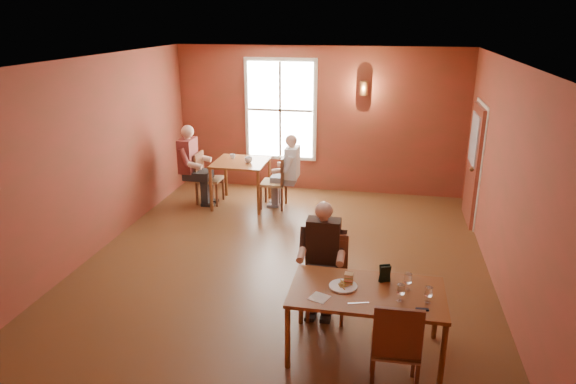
% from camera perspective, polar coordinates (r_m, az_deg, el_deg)
% --- Properties ---
extents(ground, '(6.00, 7.00, 0.01)m').
position_cam_1_polar(ground, '(7.93, -0.28, -7.65)').
color(ground, brown).
rests_on(ground, ground).
extents(wall_back, '(6.00, 0.04, 3.00)m').
position_cam_1_polar(wall_back, '(10.74, 3.42, 7.93)').
color(wall_back, brown).
rests_on(wall_back, ground).
extents(wall_front, '(6.00, 0.04, 3.00)m').
position_cam_1_polar(wall_front, '(4.25, -9.80, -10.27)').
color(wall_front, brown).
rests_on(wall_front, ground).
extents(wall_left, '(0.04, 7.00, 3.00)m').
position_cam_1_polar(wall_left, '(8.48, -20.64, 3.72)').
color(wall_left, brown).
rests_on(wall_left, ground).
extents(wall_right, '(0.04, 7.00, 3.00)m').
position_cam_1_polar(wall_right, '(7.42, 23.06, 1.34)').
color(wall_right, brown).
rests_on(wall_right, ground).
extents(ceiling, '(6.00, 7.00, 0.04)m').
position_cam_1_polar(ceiling, '(7.11, -0.32, 14.49)').
color(ceiling, white).
rests_on(ceiling, wall_back).
extents(window, '(1.36, 0.10, 1.96)m').
position_cam_1_polar(window, '(10.79, -0.86, 9.09)').
color(window, white).
rests_on(window, wall_back).
extents(door, '(0.12, 1.04, 2.10)m').
position_cam_1_polar(door, '(9.70, 19.84, 2.88)').
color(door, maroon).
rests_on(door, ground).
extents(wall_sconce, '(0.16, 0.16, 0.28)m').
position_cam_1_polar(wall_sconce, '(10.45, 8.41, 11.34)').
color(wall_sconce, brown).
rests_on(wall_sconce, wall_back).
extents(main_table, '(1.65, 0.93, 0.77)m').
position_cam_1_polar(main_table, '(5.85, 8.58, -14.08)').
color(main_table, brown).
rests_on(main_table, ground).
extents(chair_diner_main, '(0.45, 0.45, 1.02)m').
position_cam_1_polar(chair_diner_main, '(6.37, 4.39, -9.62)').
color(chair_diner_main, brown).
rests_on(chair_diner_main, ground).
extents(diner_main, '(0.55, 0.55, 1.37)m').
position_cam_1_polar(diner_main, '(6.27, 4.40, -8.38)').
color(diner_main, black).
rests_on(diner_main, ground).
extents(chair_empty, '(0.47, 0.47, 1.04)m').
position_cam_1_polar(chair_empty, '(5.34, 11.85, -16.19)').
color(chair_empty, '#401F0E').
rests_on(chair_empty, ground).
extents(plate_food, '(0.39, 0.39, 0.04)m').
position_cam_1_polar(plate_food, '(5.68, 6.15, -10.30)').
color(plate_food, white).
rests_on(plate_food, main_table).
extents(sandwich, '(0.10, 0.09, 0.11)m').
position_cam_1_polar(sandwich, '(5.72, 6.77, -9.66)').
color(sandwich, tan).
rests_on(sandwich, main_table).
extents(goblet_a, '(0.10, 0.10, 0.21)m').
position_cam_1_polar(goblet_a, '(5.69, 13.15, -9.64)').
color(goblet_a, silver).
rests_on(goblet_a, main_table).
extents(goblet_b, '(0.09, 0.09, 0.20)m').
position_cam_1_polar(goblet_b, '(5.51, 15.34, -10.93)').
color(goblet_b, white).
rests_on(goblet_b, main_table).
extents(goblet_c, '(0.09, 0.09, 0.21)m').
position_cam_1_polar(goblet_c, '(5.48, 12.41, -10.82)').
color(goblet_c, white).
rests_on(goblet_c, main_table).
extents(menu_stand, '(0.14, 0.10, 0.20)m').
position_cam_1_polar(menu_stand, '(5.81, 10.71, -8.89)').
color(menu_stand, black).
rests_on(menu_stand, main_table).
extents(knife, '(0.22, 0.08, 0.00)m').
position_cam_1_polar(knife, '(5.42, 7.82, -12.12)').
color(knife, white).
rests_on(knife, main_table).
extents(napkin, '(0.24, 0.24, 0.01)m').
position_cam_1_polar(napkin, '(5.47, 3.50, -11.64)').
color(napkin, silver).
rests_on(napkin, main_table).
extents(sunglasses, '(0.13, 0.05, 0.02)m').
position_cam_1_polar(sunglasses, '(5.43, 14.69, -12.50)').
color(sunglasses, black).
rests_on(sunglasses, main_table).
extents(second_table, '(1.01, 1.01, 0.89)m').
position_cam_1_polar(second_table, '(10.11, -5.21, 0.98)').
color(second_table, brown).
rests_on(second_table, ground).
extents(chair_diner_white, '(0.46, 0.46, 1.03)m').
position_cam_1_polar(chair_diner_white, '(9.93, -1.62, 1.16)').
color(chair_diner_white, '#54301C').
rests_on(chair_diner_white, ground).
extents(diner_white, '(0.56, 0.56, 1.39)m').
position_cam_1_polar(diner_white, '(9.87, -1.46, 2.13)').
color(diner_white, white).
rests_on(diner_white, ground).
extents(chair_diner_maroon, '(0.45, 0.45, 1.02)m').
position_cam_1_polar(chair_diner_maroon, '(10.28, -8.71, 1.55)').
color(chair_diner_maroon, '#523019').
rests_on(chair_diner_maroon, ground).
extents(diner_maroon, '(0.61, 0.61, 1.53)m').
position_cam_1_polar(diner_maroon, '(10.22, -8.93, 2.91)').
color(diner_maroon, maroon).
rests_on(diner_maroon, ground).
extents(cup_a, '(0.18, 0.18, 0.11)m').
position_cam_1_polar(cup_a, '(9.85, -4.41, 3.57)').
color(cup_a, white).
rests_on(cup_a, second_table).
extents(cup_b, '(0.11, 0.11, 0.10)m').
position_cam_1_polar(cup_b, '(10.16, -6.18, 3.95)').
color(cup_b, white).
rests_on(cup_b, second_table).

